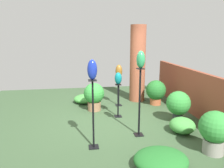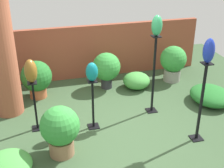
{
  "view_description": "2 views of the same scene",
  "coord_description": "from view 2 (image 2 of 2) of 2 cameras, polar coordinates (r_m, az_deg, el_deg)",
  "views": [
    {
      "loc": [
        5.44,
        -0.78,
        2.23
      ],
      "look_at": [
        -0.3,
        0.11,
        0.95
      ],
      "focal_mm": 35.0,
      "sensor_mm": 36.0,
      "label": 1
    },
    {
      "loc": [
        -1.2,
        -4.43,
        3.23
      ],
      "look_at": [
        -0.02,
        0.04,
        0.95
      ],
      "focal_mm": 50.0,
      "sensor_mm": 36.0,
      "label": 2
    }
  ],
  "objects": [
    {
      "name": "art_vase_teal",
      "position": [
        5.25,
        -3.7,
        2.23
      ],
      "size": [
        0.21,
        0.2,
        0.33
      ],
      "primitive_type": "ellipsoid",
      "color": "#0F727A",
      "rests_on": "pedestal_teal"
    },
    {
      "name": "art_vase_bronze",
      "position": [
        5.34,
        -14.65,
        2.29
      ],
      "size": [
        0.21,
        0.22,
        0.41
      ],
      "primitive_type": "ellipsoid",
      "color": "brown",
      "rests_on": "pedestal_bronze"
    },
    {
      "name": "art_vase_jade",
      "position": [
        5.61,
        8.21,
        10.53
      ],
      "size": [
        0.2,
        0.18,
        0.37
      ],
      "primitive_type": "ellipsoid",
      "color": "#2D9356",
      "rests_on": "pedestal_jade"
    },
    {
      "name": "pedestal_bronze",
      "position": [
        5.66,
        -13.83,
        -4.37
      ],
      "size": [
        0.2,
        0.2,
        0.93
      ],
      "color": "black",
      "rests_on": "ground"
    },
    {
      "name": "pedestal_cobalt",
      "position": [
        5.32,
        15.93,
        -3.85
      ],
      "size": [
        0.2,
        0.2,
        1.41
      ],
      "color": "black",
      "rests_on": "ground"
    },
    {
      "name": "potted_plant_back_center",
      "position": [
        7.45,
        11.11,
        4.05
      ],
      "size": [
        0.61,
        0.61,
        0.85
      ],
      "color": "gray",
      "rests_on": "ground"
    },
    {
      "name": "potted_plant_near_pillar",
      "position": [
        6.74,
        -13.63,
        1.15
      ],
      "size": [
        0.65,
        0.65,
        0.82
      ],
      "color": "#B25B38",
      "rests_on": "ground"
    },
    {
      "name": "foliage_bed_center",
      "position": [
        6.8,
        17.59,
        -2.0
      ],
      "size": [
        0.82,
        0.95,
        0.31
      ],
      "primitive_type": "ellipsoid",
      "color": "#236B28",
      "rests_on": "ground"
    },
    {
      "name": "ground_plane",
      "position": [
        5.61,
        0.29,
        -8.94
      ],
      "size": [
        8.0,
        8.0,
        0.0
      ],
      "primitive_type": "plane",
      "color": "#385133"
    },
    {
      "name": "foliage_bed_east",
      "position": [
        7.08,
        4.5,
        0.63
      ],
      "size": [
        0.61,
        0.59,
        0.36
      ],
      "primitive_type": "ellipsoid",
      "color": "#479942",
      "rests_on": "ground"
    },
    {
      "name": "pedestal_jade",
      "position": [
        5.96,
        7.59,
        1.07
      ],
      "size": [
        0.2,
        0.2,
        1.55
      ],
      "color": "black",
      "rests_on": "ground"
    },
    {
      "name": "potted_plant_front_right",
      "position": [
        4.94,
        -9.46,
        -8.1
      ],
      "size": [
        0.62,
        0.62,
        0.85
      ],
      "color": "#936B4C",
      "rests_on": "ground"
    },
    {
      "name": "foliage_bed_west",
      "position": [
        4.96,
        -18.54,
        -14.0
      ],
      "size": [
        0.72,
        0.75,
        0.28
      ],
      "primitive_type": "ellipsoid",
      "color": "#479942",
      "rests_on": "ground"
    },
    {
      "name": "pedestal_teal",
      "position": [
        5.56,
        -3.5,
        -4.18
      ],
      "size": [
        0.2,
        0.2,
        0.93
      ],
      "color": "black",
      "rests_on": "ground"
    },
    {
      "name": "art_vase_cobalt",
      "position": [
        4.93,
        17.28,
        5.81
      ],
      "size": [
        0.18,
        0.19,
        0.39
      ],
      "primitive_type": "ellipsoid",
      "color": "#192D9E",
      "rests_on": "pedestal_cobalt"
    },
    {
      "name": "potted_plant_mid_left",
      "position": [
        6.94,
        -1.02,
        3.02
      ],
      "size": [
        0.63,
        0.63,
        0.83
      ],
      "color": "#2D2D33",
      "rests_on": "ground"
    },
    {
      "name": "brick_pillar",
      "position": [
        6.01,
        -19.73,
        5.93
      ],
      "size": [
        0.53,
        0.53,
        2.6
      ],
      "primitive_type": "cylinder",
      "color": "#9E5138",
      "rests_on": "ground"
    },
    {
      "name": "brick_wall_back",
      "position": [
        7.49,
        -4.71,
        5.87
      ],
      "size": [
        5.6,
        0.12,
        1.27
      ],
      "primitive_type": "cube",
      "color": "brown",
      "rests_on": "ground"
    }
  ]
}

